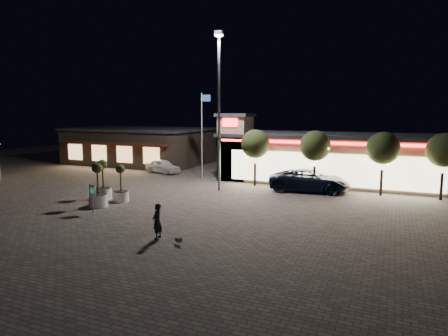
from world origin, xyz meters
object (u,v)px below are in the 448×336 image
at_px(planter_left, 103,187).
at_px(valet_sign, 92,193).
at_px(pickup_truck, 309,180).
at_px(planter_mid, 98,193).
at_px(white_sedan, 163,166).
at_px(pedestrian, 157,221).

bearing_deg(planter_left, valet_sign, -58.66).
relative_size(pickup_truck, planter_mid, 2.10).
distance_m(white_sedan, valet_sign, 16.54).
xyz_separation_m(pickup_truck, white_sedan, (-15.74, 3.59, -0.16)).
bearing_deg(planter_left, pickup_truck, 33.73).
height_order(pedestrian, planter_mid, planter_mid).
relative_size(planter_left, valet_sign, 1.59).
bearing_deg(pickup_truck, white_sedan, 71.67).
bearing_deg(pickup_truck, valet_sign, 132.75).
bearing_deg(white_sedan, planter_left, -149.38).
height_order(pickup_truck, planter_mid, planter_mid).
height_order(pickup_truck, pedestrian, pedestrian).
relative_size(white_sedan, valet_sign, 2.29).
xyz_separation_m(pickup_truck, valet_sign, (-10.92, -12.23, 0.40)).
distance_m(pickup_truck, valet_sign, 16.40).
distance_m(planter_left, planter_mid, 2.43).
bearing_deg(planter_left, white_sedan, 102.27).
bearing_deg(valet_sign, planter_mid, 119.71).
distance_m(pedestrian, planter_mid, 8.33).
bearing_deg(white_sedan, pickup_truck, -84.49).
relative_size(planter_mid, valet_sign, 1.64).
xyz_separation_m(pickup_truck, planter_mid, (-11.76, -10.77, 0.05)).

